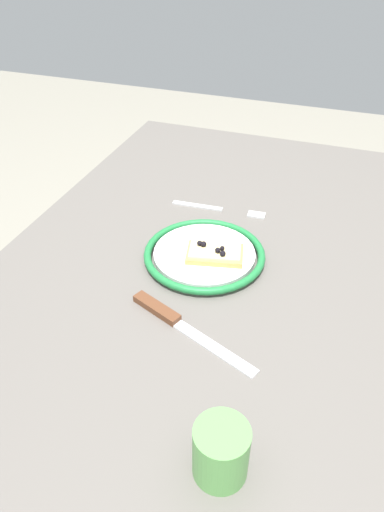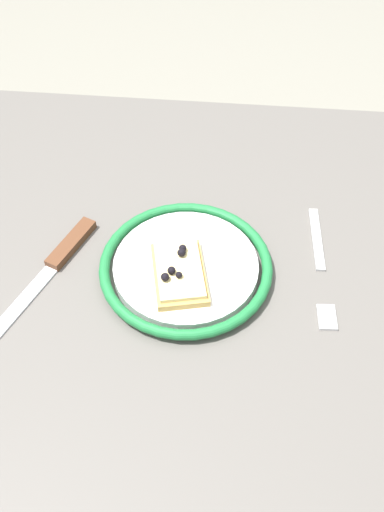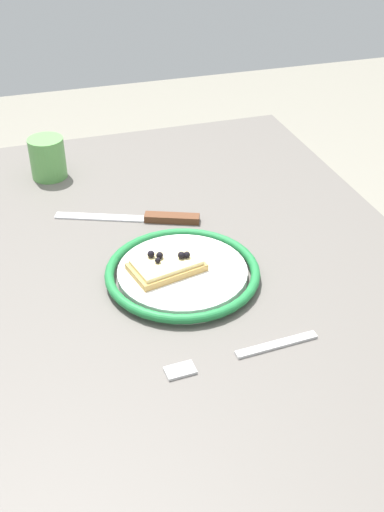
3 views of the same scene
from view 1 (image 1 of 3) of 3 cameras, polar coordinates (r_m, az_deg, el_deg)
ground_plane at (r=1.47m, az=2.53°, el=-23.86°), size 6.00×6.00×0.00m
dining_table at (r=0.94m, az=3.61°, el=-3.73°), size 1.12×0.80×0.75m
plate at (r=0.87m, az=1.49°, el=0.19°), size 0.22×0.22×0.02m
pizza_slice_near at (r=0.85m, az=2.75°, el=0.42°), size 0.08×0.11×0.03m
knife at (r=0.75m, az=-2.47°, el=-7.47°), size 0.11×0.23×0.01m
fork at (r=1.02m, az=3.28°, el=5.62°), size 0.03×0.20×0.00m
cup at (r=0.58m, az=3.48°, el=-22.36°), size 0.06×0.06×0.08m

